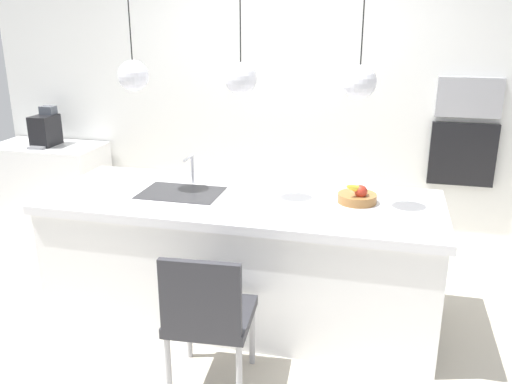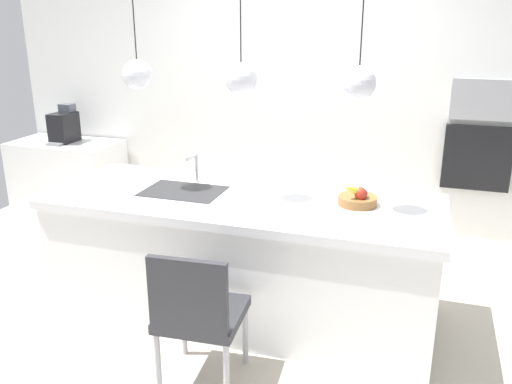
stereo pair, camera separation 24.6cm
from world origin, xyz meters
name	(u,v)px [view 1 (the left image)]	position (x,y,z in m)	size (l,w,h in m)	color
floor	(243,311)	(0.00, 0.00, 0.00)	(6.60, 6.60, 0.00)	beige
back_wall	(288,101)	(0.00, 1.65, 1.30)	(6.00, 0.10, 2.60)	white
kitchen_island	(242,256)	(0.00, 0.00, 0.44)	(2.69, 1.02, 0.88)	white
sink_basin	(181,193)	(-0.44, 0.00, 0.88)	(0.56, 0.40, 0.02)	#2D2D30
faucet	(191,165)	(-0.44, 0.21, 1.02)	(0.02, 0.17, 0.22)	silver
fruit_bowl	(358,196)	(0.77, 0.09, 0.93)	(0.26, 0.26, 0.16)	#9E6B38
side_counter	(51,184)	(-2.40, 1.28, 0.41)	(1.10, 0.60, 0.82)	white
coffee_machine	(45,129)	(-2.39, 1.28, 0.98)	(0.20, 0.35, 0.38)	black
microwave	(469,97)	(1.59, 1.58, 1.40)	(0.54, 0.08, 0.34)	#9E9EA3
oven	(462,154)	(1.59, 1.58, 0.90)	(0.56, 0.08, 0.56)	black
chair_near	(208,314)	(0.04, -0.86, 0.49)	(0.50, 0.49, 0.87)	#333338
pendant_light_left	(133,75)	(-0.75, 0.00, 1.68)	(0.21, 0.21, 0.81)	silver
pendant_light_center	(241,78)	(0.00, 0.00, 1.68)	(0.21, 0.21, 0.81)	silver
pendant_light_right	(360,82)	(0.75, 0.00, 1.68)	(0.21, 0.21, 0.81)	silver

